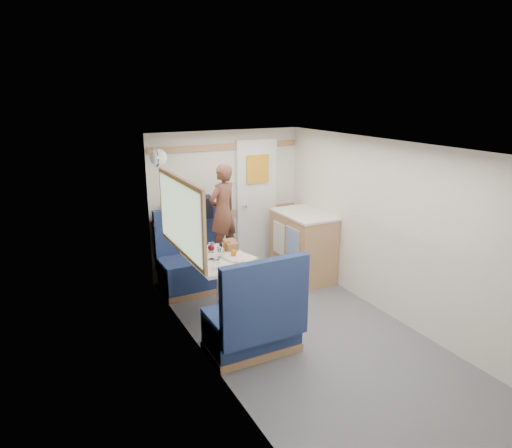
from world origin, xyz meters
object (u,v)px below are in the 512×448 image
person (223,211)px  beer_glass (227,246)px  tray (238,257)px  pepper_grinder (221,247)px  dinette_table (220,270)px  wine_glass (211,249)px  duffel_bag (191,207)px  tumbler_left (217,264)px  bench_far (194,267)px  orange_fruit (234,252)px  cheese_block (239,262)px  bench_near (255,325)px  galley_counter (303,245)px  tumbler_right (220,252)px  tumbler_mid (211,247)px  dome_light (158,158)px  bread_loaf (231,245)px

person → beer_glass: (-0.18, -0.54, -0.27)m
tray → pepper_grinder: size_ratio=3.79×
dinette_table → wine_glass: (-0.10, -0.01, 0.28)m
duffel_bag → tumbler_left: duffel_bag is taller
dinette_table → bench_far: size_ratio=0.88×
bench_far → orange_fruit: (0.15, -0.92, 0.47)m
dinette_table → cheese_block: bearing=-70.5°
pepper_grinder → wine_glass: bearing=-134.3°
bench_far → bench_near: (0.00, -1.73, 0.00)m
bench_near → duffel_bag: size_ratio=1.90×
bench_far → tumbler_left: (-0.15, -1.16, 0.47)m
galley_counter → tumbler_left: bearing=-152.4°
galley_counter → tray: 1.48m
bench_near → galley_counter: (1.47, 1.41, 0.17)m
tray → tumbler_right: size_ratio=3.06×
cheese_block → galley_counter: bearing=31.9°
bench_near → tray: 0.88m
bench_far → tumbler_mid: 0.82m
tumbler_left → tumbler_mid: size_ratio=0.85×
dome_light → tumbler_mid: size_ratio=1.71×
bench_far → bread_loaf: size_ratio=4.32×
bench_far → orange_fruit: 1.05m
bench_far → orange_fruit: bearing=-80.8°
galley_counter → beer_glass: (-1.30, -0.39, 0.31)m
dinette_table → tumbler_right: size_ratio=7.79×
tray → pepper_grinder: pepper_grinder is taller
bench_far → person: (0.35, -0.17, 0.75)m
tumbler_left → tumbler_mid: 0.52m
bench_near → beer_glass: 1.14m
bench_far → person: 0.84m
orange_fruit → pepper_grinder: (-0.05, 0.25, -0.01)m
bench_near → tumbler_left: 0.75m
dome_light → tray: (0.56, -0.96, -1.02)m
wine_glass → beer_glass: size_ratio=1.57×
cheese_block → tumbler_right: 0.31m
beer_glass → wine_glass: bearing=-147.7°
person → tumbler_left: person is taller
dinette_table → duffel_bag: 1.22m
tray → bread_loaf: 0.30m
tray → pepper_grinder: (-0.07, 0.30, 0.04)m
bench_far → tumbler_right: (0.01, -0.87, 0.48)m
duffel_bag → tray: size_ratio=1.53×
tray → cheese_block: cheese_block is taller
orange_fruit → tumbler_right: 0.15m
galley_counter → cheese_block: (-1.36, -0.85, 0.29)m
bench_far → tumbler_right: bench_far is taller
tumbler_left → bread_loaf: size_ratio=0.41×
orange_fruit → tumbler_left: tumbler_left is taller
pepper_grinder → bread_loaf: (0.12, -0.01, 0.00)m
tumbler_right → pepper_grinder: 0.22m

